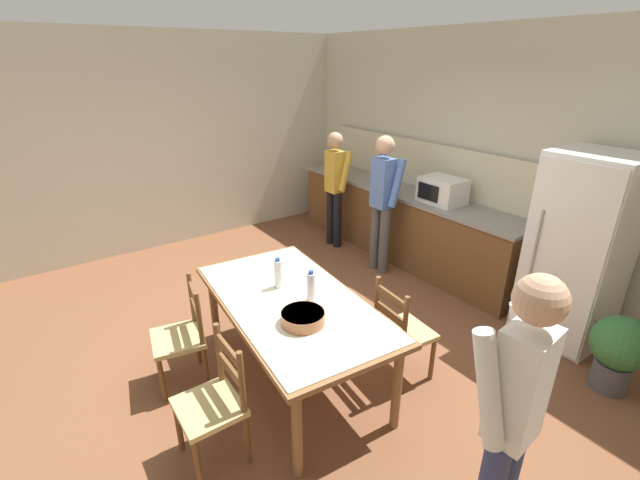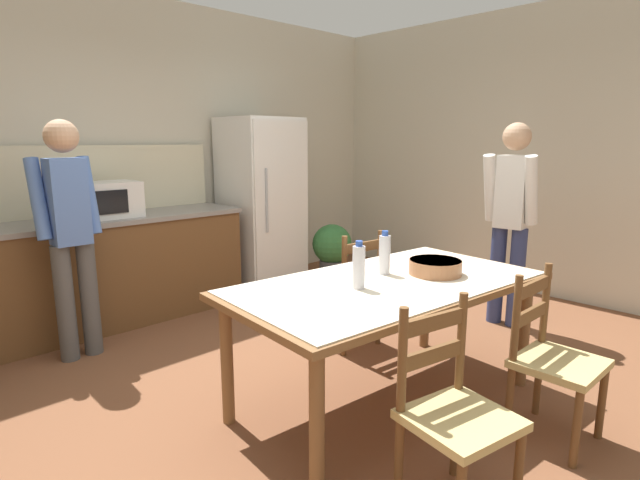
{
  "view_description": "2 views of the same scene",
  "coord_description": "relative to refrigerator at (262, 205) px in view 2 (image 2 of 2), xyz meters",
  "views": [
    {
      "loc": [
        2.84,
        -1.83,
        2.54
      ],
      "look_at": [
        0.04,
        0.16,
        1.08
      ],
      "focal_mm": 24.0,
      "sensor_mm": 36.0,
      "label": 1
    },
    {
      "loc": [
        -1.93,
        -2.06,
        1.58
      ],
      "look_at": [
        0.15,
        0.1,
        0.98
      ],
      "focal_mm": 28.0,
      "sensor_mm": 36.0,
      "label": 2
    }
  ],
  "objects": [
    {
      "name": "ground_plane",
      "position": [
        -1.3,
        -2.19,
        -0.91
      ],
      "size": [
        8.32,
        8.32,
        0.0
      ],
      "primitive_type": "plane",
      "color": "brown"
    },
    {
      "name": "wall_back",
      "position": [
        -1.3,
        0.47,
        0.54
      ],
      "size": [
        6.52,
        0.12,
        2.9
      ],
      "primitive_type": "cube",
      "color": "beige",
      "rests_on": "ground"
    },
    {
      "name": "wall_right",
      "position": [
        1.96,
        -2.19,
        0.54
      ],
      "size": [
        0.12,
        5.2,
        2.9
      ],
      "primitive_type": "cube",
      "color": "beige",
      "rests_on": "ground"
    },
    {
      "name": "kitchen_counter",
      "position": [
        -2.27,
        0.04,
        -0.43
      ],
      "size": [
        3.62,
        0.66,
        0.94
      ],
      "color": "brown",
      "rests_on": "ground"
    },
    {
      "name": "counter_splashback",
      "position": [
        -2.27,
        0.35,
        0.33
      ],
      "size": [
        3.58,
        0.03,
        0.6
      ],
      "primitive_type": "cube",
      "color": "beige",
      "rests_on": "kitchen_counter"
    },
    {
      "name": "refrigerator",
      "position": [
        0.0,
        0.0,
        0.0
      ],
      "size": [
        0.72,
        0.73,
        1.81
      ],
      "color": "white",
      "rests_on": "ground"
    },
    {
      "name": "microwave",
      "position": [
        -1.62,
        0.02,
        0.18
      ],
      "size": [
        0.5,
        0.39,
        0.3
      ],
      "color": "white",
      "rests_on": "kitchen_counter"
    },
    {
      "name": "dining_table",
      "position": [
        -0.99,
        -2.5,
        -0.21
      ],
      "size": [
        2.0,
        1.18,
        0.77
      ],
      "rotation": [
        0.0,
        0.0,
        -0.09
      ],
      "color": "brown",
      "rests_on": "ground"
    },
    {
      "name": "bottle_near_centre",
      "position": [
        -1.23,
        -2.48,
        -0.01
      ],
      "size": [
        0.07,
        0.07,
        0.27
      ],
      "color": "silver",
      "rests_on": "dining_table"
    },
    {
      "name": "bottle_off_centre",
      "position": [
        -0.88,
        -2.38,
        -0.01
      ],
      "size": [
        0.07,
        0.07,
        0.27
      ],
      "color": "silver",
      "rests_on": "dining_table"
    },
    {
      "name": "serving_bowl",
      "position": [
        -0.66,
        -2.6,
        -0.08
      ],
      "size": [
        0.32,
        0.32,
        0.09
      ],
      "color": "#9E6642",
      "rests_on": "dining_table"
    },
    {
      "name": "chair_side_far_right",
      "position": [
        -0.49,
        -1.74,
        -0.46
      ],
      "size": [
        0.46,
        0.44,
        0.91
      ],
      "rotation": [
        0.0,
        0.0,
        3.04
      ],
      "color": "brown",
      "rests_on": "ground"
    },
    {
      "name": "chair_side_near_right",
      "position": [
        -0.64,
        -3.33,
        -0.46
      ],
      "size": [
        0.42,
        0.4,
        0.91
      ],
      "rotation": [
        0.0,
        0.0,
        -0.01
      ],
      "color": "brown",
      "rests_on": "ground"
    },
    {
      "name": "chair_side_near_left",
      "position": [
        -1.49,
        -3.25,
        -0.46
      ],
      "size": [
        0.49,
        0.47,
        0.91
      ],
      "rotation": [
        0.0,
        0.0,
        -0.19
      ],
      "color": "brown",
      "rests_on": "ground"
    },
    {
      "name": "person_at_counter",
      "position": [
        -2.09,
        -0.5,
        0.06
      ],
      "size": [
        0.43,
        0.3,
        1.72
      ],
      "rotation": [
        0.0,
        0.0,
        1.57
      ],
      "color": "#4C4C4C",
      "rests_on": "ground"
    },
    {
      "name": "person_by_table",
      "position": [
        0.81,
        -2.37,
        0.06
      ],
      "size": [
        0.32,
        0.45,
        1.72
      ],
      "rotation": [
        0.0,
        0.0,
        3.25
      ],
      "color": "navy",
      "rests_on": "ground"
    },
    {
      "name": "potted_plant",
      "position": [
        0.64,
        -0.43,
        -0.52
      ],
      "size": [
        0.44,
        0.44,
        0.67
      ],
      "color": "#4C4C51",
      "rests_on": "ground"
    }
  ]
}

